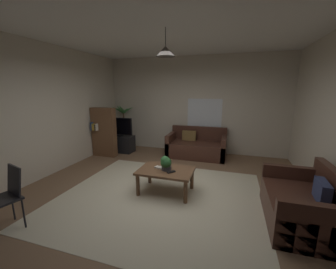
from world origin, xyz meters
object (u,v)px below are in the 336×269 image
couch_under_window (197,147)px  couch_right_side (303,206)px  tv (118,127)px  coffee_table (166,173)px  remote_on_table_0 (171,172)px  potted_plant_on_table (166,163)px  pendant_lamp (165,51)px  book_on_table_0 (159,167)px  tv_stand (119,144)px  potted_palm_corner (124,129)px  folding_chair (6,194)px  bookshelf_corner (104,132)px

couch_under_window → couch_right_side: (1.99, -2.65, 0.00)m
tv → couch_right_side: bearing=-28.7°
couch_right_side → coffee_table: (-2.16, 0.31, 0.10)m
remote_on_table_0 → potted_plant_on_table: bearing=9.6°
remote_on_table_0 → pendant_lamp: 2.06m
book_on_table_0 → tv_stand: bearing=135.0°
potted_plant_on_table → potted_palm_corner: potted_palm_corner is taller
remote_on_table_0 → folding_chair: (-1.88, -1.54, 0.05)m
couch_under_window → folding_chair: (-1.92, -3.98, 0.23)m
potted_palm_corner → bookshelf_corner: size_ratio=1.06×
book_on_table_0 → potted_palm_corner: potted_palm_corner is taller
tv → folding_chair: tv is taller
couch_under_window → tv: (-2.38, -0.27, 0.52)m
potted_palm_corner → bookshelf_corner: (-0.06, -1.05, 0.10)m
tv_stand → tv: tv is taller
bookshelf_corner → tv: bearing=69.1°
couch_right_side → potted_plant_on_table: 2.19m
remote_on_table_0 → potted_palm_corner: (-2.47, 2.74, 0.15)m
couch_under_window → couch_right_side: same height
couch_under_window → remote_on_table_0: 2.45m
couch_under_window → couch_right_side: bearing=-53.2°
potted_plant_on_table → folding_chair: bearing=-137.4°
tv_stand → pendant_lamp: bearing=-43.5°
folding_chair → book_on_table_0: bearing=46.2°
remote_on_table_0 → tv_stand: (-2.34, 2.19, -0.21)m
potted_palm_corner → pendant_lamp: bearing=-48.5°
couch_under_window → bookshelf_corner: bearing=-163.7°
coffee_table → tv: (-2.21, 2.07, 0.42)m
coffee_table → remote_on_table_0: (0.13, -0.10, 0.08)m
bookshelf_corner → folding_chair: bookshelf_corner is taller
coffee_table → remote_on_table_0: bearing=-36.1°
bookshelf_corner → pendant_lamp: pendant_lamp is taller
book_on_table_0 → remote_on_table_0: (0.28, -0.13, -0.00)m
coffee_table → tv: tv is taller
couch_right_side → pendant_lamp: size_ratio=3.04×
coffee_table → folding_chair: (-1.74, -1.64, 0.13)m
remote_on_table_0 → tv: size_ratio=0.17×
potted_plant_on_table → folding_chair: (-1.75, -1.61, -0.08)m
coffee_table → potted_plant_on_table: size_ratio=3.68×
couch_right_side → couch_under_window: bearing=-143.2°
book_on_table_0 → bookshelf_corner: (-2.25, 1.56, 0.24)m
pendant_lamp → remote_on_table_0: bearing=-36.1°
folding_chair → couch_right_side: bearing=18.7°
coffee_table → pendant_lamp: (0.00, 0.00, 2.14)m
tv_stand → tv: bearing=-90.0°
couch_right_side → pendant_lamp: bearing=-98.2°
tv → pendant_lamp: (2.21, -2.07, 1.72)m
couch_right_side → pendant_lamp: (-2.16, 0.31, 2.24)m
book_on_table_0 → tv: 2.92m
couch_right_side → coffee_table: 2.18m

